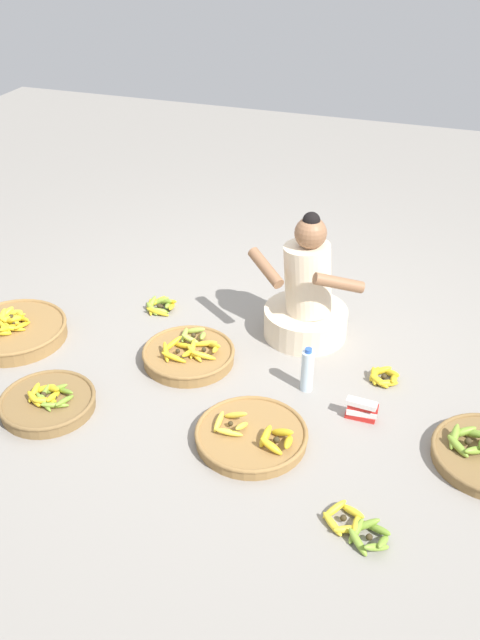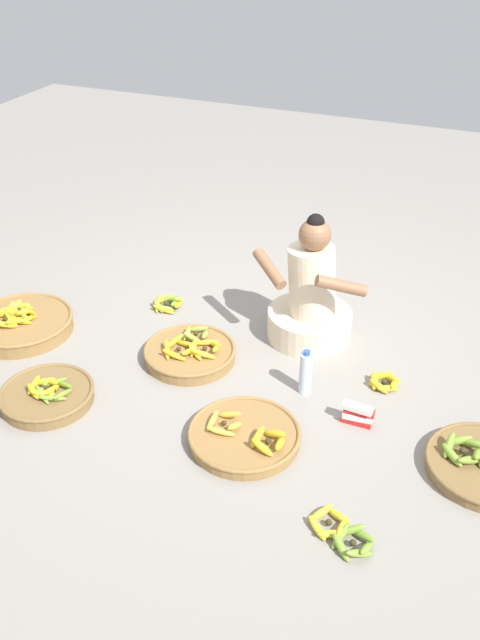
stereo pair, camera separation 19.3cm
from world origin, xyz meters
TOP-DOWN VIEW (x-y plane):
  - ground_plane at (0.00, 0.00)m, footprint 10.00×10.00m
  - vendor_woman_front at (0.26, 0.30)m, footprint 0.74×0.52m
  - banana_basket_back_right at (-0.86, -0.87)m, footprint 0.52×0.52m
  - banana_basket_near_bicycle at (0.25, -0.75)m, footprint 0.58×0.58m
  - banana_basket_front_right at (-0.32, -0.21)m, footprint 0.55×0.55m
  - banana_basket_mid_left at (-1.44, -0.34)m, footprint 0.65×0.65m
  - loose_bananas_back_center at (-0.73, 0.27)m, footprint 0.22×0.22m
  - loose_bananas_front_left at (0.88, -1.15)m, footprint 0.34×0.28m
  - loose_bananas_front_center at (0.80, -0.02)m, footprint 0.19×0.20m
  - water_bottle at (0.41, -0.24)m, footprint 0.07×0.07m
  - packet_carton_stack at (0.75, -0.39)m, footprint 0.17×0.07m

SIDE VIEW (x-z plane):
  - ground_plane at x=0.00m, z-range 0.00..0.00m
  - loose_bananas_front_left at x=0.88m, z-range -0.02..0.07m
  - loose_bananas_front_center at x=0.80m, z-range -0.01..0.07m
  - loose_bananas_back_center at x=-0.73m, z-range -0.01..0.07m
  - banana_basket_near_bicycle at x=0.25m, z-range -0.03..0.11m
  - banana_basket_back_right at x=-0.86m, z-range -0.02..0.11m
  - banana_basket_front_right at x=-0.32m, z-range -0.03..0.12m
  - banana_basket_mid_left at x=-1.44m, z-range -0.03..0.15m
  - packet_carton_stack at x=0.75m, z-range 0.00..0.12m
  - water_bottle at x=0.41m, z-range -0.01..0.27m
  - vendor_woman_front at x=0.26m, z-range -0.15..0.68m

